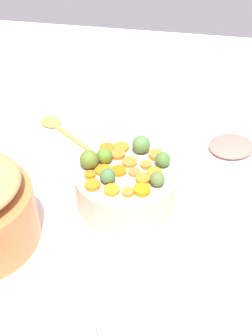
{
  "coord_description": "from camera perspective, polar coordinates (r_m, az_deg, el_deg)",
  "views": [
    {
      "loc": [
        -0.64,
        -0.11,
        0.63
      ],
      "look_at": [
        -0.01,
        0.02,
        0.12
      ],
      "focal_mm": 39.02,
      "sensor_mm": 36.0,
      "label": 1
    }
  ],
  "objects": [
    {
      "name": "ham_plate",
      "position": [
        1.08,
        16.69,
        2.82
      ],
      "size": [
        0.26,
        0.26,
        0.01
      ],
      "primitive_type": "cylinder",
      "color": "white",
      "rests_on": "tabletop"
    },
    {
      "name": "carrot_slice_4",
      "position": [
        0.82,
        1.23,
        -0.67
      ],
      "size": [
        0.03,
        0.03,
        0.01
      ],
      "primitive_type": "cylinder",
      "rotation": [
        0.0,
        0.0,
        1.28
      ],
      "color": "orange",
      "rests_on": "serving_bowl_carrots"
    },
    {
      "name": "carrot_slice_14",
      "position": [
        0.89,
        -3.03,
        3.11
      ],
      "size": [
        0.05,
        0.05,
        0.01
      ],
      "primitive_type": "cylinder",
      "rotation": [
        0.0,
        0.0,
        2.55
      ],
      "color": "orange",
      "rests_on": "serving_bowl_carrots"
    },
    {
      "name": "carrot_slice_8",
      "position": [
        0.89,
        -0.78,
        3.28
      ],
      "size": [
        0.05,
        0.05,
        0.01
      ],
      "primitive_type": "cylinder",
      "rotation": [
        0.0,
        0.0,
        5.93
      ],
      "color": "orange",
      "rests_on": "serving_bowl_carrots"
    },
    {
      "name": "wooden_spoon",
      "position": [
        1.14,
        -10.3,
        6.06
      ],
      "size": [
        0.22,
        0.28,
        0.01
      ],
      "color": "#A98C41",
      "rests_on": "tabletop"
    },
    {
      "name": "carrot_slice_15",
      "position": [
        0.77,
        -2.26,
        -3.45
      ],
      "size": [
        0.04,
        0.04,
        0.01
      ],
      "primitive_type": "cylinder",
      "rotation": [
        0.0,
        0.0,
        2.76
      ],
      "color": "orange",
      "rests_on": "serving_bowl_carrots"
    },
    {
      "name": "brussels_sprout_4",
      "position": [
        0.87,
        2.25,
        3.75
      ],
      "size": [
        0.04,
        0.04,
        0.04
      ],
      "primitive_type": "sphere",
      "color": "#51803F",
      "rests_on": "serving_bowl_carrots"
    },
    {
      "name": "ham_slice_main",
      "position": [
        1.06,
        16.15,
        3.33
      ],
      "size": [
        0.18,
        0.18,
        0.02
      ],
      "primitive_type": "ellipsoid",
      "rotation": [
        0.0,
        0.0,
        5.52
      ],
      "color": "#BC7264",
      "rests_on": "ham_plate"
    },
    {
      "name": "carrot_slice_2",
      "position": [
        0.87,
        4.83,
        2.02
      ],
      "size": [
        0.04,
        0.04,
        0.01
      ],
      "primitive_type": "cylinder",
      "rotation": [
        0.0,
        0.0,
        6.15
      ],
      "color": "orange",
      "rests_on": "serving_bowl_carrots"
    },
    {
      "name": "carrot_slice_12",
      "position": [
        0.84,
        3.13,
        0.48
      ],
      "size": [
        0.04,
        0.04,
        0.01
      ],
      "primitive_type": "cylinder",
      "rotation": [
        0.0,
        0.0,
        3.86
      ],
      "color": "orange",
      "rests_on": "serving_bowl_carrots"
    },
    {
      "name": "carrot_slice_13",
      "position": [
        0.82,
        4.46,
        -0.8
      ],
      "size": [
        0.04,
        0.04,
        0.01
      ],
      "primitive_type": "cylinder",
      "rotation": [
        0.0,
        0.0,
        2.02
      ],
      "color": "orange",
      "rests_on": "serving_bowl_carrots"
    },
    {
      "name": "carrot_slice_11",
      "position": [
        0.77,
        0.15,
        -3.75
      ],
      "size": [
        0.04,
        0.04,
        0.01
      ],
      "primitive_type": "cylinder",
      "rotation": [
        0.0,
        0.0,
        2.33
      ],
      "color": "orange",
      "rests_on": "serving_bowl_carrots"
    },
    {
      "name": "carrot_slice_9",
      "position": [
        0.83,
        -3.51,
        -0.34
      ],
      "size": [
        0.05,
        0.05,
        0.01
      ],
      "primitive_type": "cylinder",
      "rotation": [
        0.0,
        0.0,
        3.83
      ],
      "color": "orange",
      "rests_on": "serving_bowl_carrots"
    },
    {
      "name": "carrot_slice_7",
      "position": [
        0.87,
        -1.33,
        2.18
      ],
      "size": [
        0.05,
        0.05,
        0.01
      ],
      "primitive_type": "cylinder",
      "rotation": [
        0.0,
        0.0,
        5.82
      ],
      "color": "orange",
      "rests_on": "serving_bowl_carrots"
    },
    {
      "name": "serving_bowl_carrots",
      "position": [
        0.85,
        0.0,
        -2.79
      ],
      "size": [
        0.24,
        0.24,
        0.09
      ],
      "primitive_type": "cylinder",
      "color": "#C0B092",
      "rests_on": "tabletop"
    },
    {
      "name": "carrot_slice_3",
      "position": [
        0.82,
        -1.15,
        -0.45
      ],
      "size": [
        0.04,
        0.04,
        0.01
      ],
      "primitive_type": "cylinder",
      "rotation": [
        0.0,
        0.0,
        4.64
      ],
      "color": "orange",
      "rests_on": "serving_bowl_carrots"
    },
    {
      "name": "brussels_sprout_2",
      "position": [
        0.83,
        -5.81,
        1.34
      ],
      "size": [
        0.04,
        0.04,
        0.04
      ],
      "primitive_type": "sphere",
      "color": "olive",
      "rests_on": "serving_bowl_carrots"
    },
    {
      "name": "brussels_sprout_5",
      "position": [
        0.84,
        -3.37,
        1.94
      ],
      "size": [
        0.04,
        0.04,
        0.04
      ],
      "primitive_type": "sphere",
      "color": "#5A8126",
      "rests_on": "serving_bowl_carrots"
    },
    {
      "name": "brussels_sprout_1",
      "position": [
        0.84,
        5.77,
        1.35
      ],
      "size": [
        0.04,
        0.04,
        0.04
      ],
      "primitive_type": "sphere",
      "color": "#497834",
      "rests_on": "serving_bowl_carrots"
    },
    {
      "name": "carrot_slice_6",
      "position": [
        0.77,
        2.49,
        -3.42
      ],
      "size": [
        0.04,
        0.04,
        0.01
      ],
      "primitive_type": "cylinder",
      "rotation": [
        0.0,
        0.0,
        0.22
      ],
      "color": "orange",
      "rests_on": "serving_bowl_carrots"
    },
    {
      "name": "tabletop",
      "position": [
        0.9,
        1.4,
        -4.98
      ],
      "size": [
        2.4,
        2.4,
        0.02
      ],
      "primitive_type": "cube",
      "color": "white",
      "rests_on": "ground"
    },
    {
      "name": "brussels_sprout_3",
      "position": [
        0.78,
        4.9,
        -1.73
      ],
      "size": [
        0.03,
        0.03,
        0.03
      ],
      "primitive_type": "sphere",
      "color": "#5A6E38",
      "rests_on": "serving_bowl_carrots"
    },
    {
      "name": "dish_towel",
      "position": [
        0.85,
        18.54,
        -9.29
      ],
      "size": [
        0.16,
        0.15,
        0.01
      ],
      "primitive_type": "cube",
      "rotation": [
        0.0,
        0.0,
        0.01
      ],
      "color": "silver",
      "rests_on": "tabletop"
    },
    {
      "name": "carrot_slice_10",
      "position": [
        0.79,
        -5.27,
        -2.67
      ],
      "size": [
        0.04,
        0.04,
        0.01
      ],
      "primitive_type": "cylinder",
      "rotation": [
        0.0,
        0.0,
        5.07
      ],
      "color": "orange",
      "rests_on": "serving_bowl_carrots"
    },
    {
      "name": "carrot_slice_0",
      "position": [
        0.81,
        -5.64,
        -1.08
      ],
      "size": [
        0.03,
        0.03,
        0.01
      ],
      "primitive_type": "cylinder",
      "rotation": [
        0.0,
        0.0,
        0.15
      ],
      "color": "orange",
      "rests_on": "serving_bowl_carrots"
    },
    {
      "name": "carrot_slice_5",
      "position": [
        0.8,
        2.65,
        -1.69
      ],
      "size": [
        0.05,
        0.05,
        0.01
      ],
      "primitive_type": "cylinder",
      "rotation": [
        0.0,
        0.0,
        2.48
      ],
      "color": "orange",
      "rests_on": "serving_bowl_carrots"
    },
    {
      "name": "carrot_slice_1",
      "position": [
        0.85,
        0.56,
        0.94
      ],
      "size": [
        0.05,
        0.05,
        0.01
      ],
      "primitive_type": "cylinder",
      "rotation": [
        0.0,
        0.0,
        2.72
      ],
      "color": "orange",
      "rests_on": "serving_bowl_carrots"
    },
    {
      "name": "brussels_sprout_0",
      "position": [
        0.79,
        -2.89,
        -1.24
      ],
      "size": [
        0.03,
        0.03,
        0.03
      ],
      "primitive_type": "sphere",
      "color": "#486F3E",
      "rests_on": "serving_bowl_carrots"
    }
  ]
}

